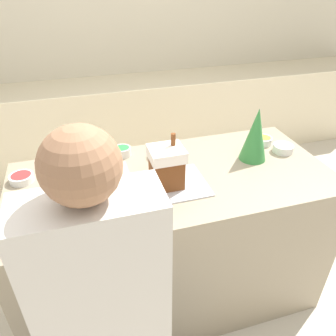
% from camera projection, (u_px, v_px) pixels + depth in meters
% --- Properties ---
extents(ground_plane, '(12.00, 12.00, 0.00)m').
position_uv_depth(ground_plane, '(172.00, 289.00, 2.30)').
color(ground_plane, beige).
extents(wall_back, '(8.00, 0.05, 2.60)m').
position_uv_depth(wall_back, '(110.00, 36.00, 3.44)').
color(wall_back, beige).
rests_on(wall_back, ground_plane).
extents(back_cabinet_block, '(6.00, 0.60, 0.90)m').
position_uv_depth(back_cabinet_block, '(121.00, 123.00, 3.62)').
color(back_cabinet_block, beige).
rests_on(back_cabinet_block, ground_plane).
extents(kitchen_island, '(1.77, 0.82, 0.96)m').
position_uv_depth(kitchen_island, '(173.00, 240.00, 2.05)').
color(kitchen_island, gray).
rests_on(kitchen_island, ground_plane).
extents(baking_tray, '(0.42, 0.31, 0.01)m').
position_uv_depth(baking_tray, '(167.00, 185.00, 1.72)').
color(baking_tray, silver).
rests_on(baking_tray, kitchen_island).
extents(gingerbread_house, '(0.17, 0.16, 0.28)m').
position_uv_depth(gingerbread_house, '(167.00, 166.00, 1.66)').
color(gingerbread_house, brown).
rests_on(gingerbread_house, baking_tray).
extents(decorative_tree, '(0.16, 0.16, 0.32)m').
position_uv_depth(decorative_tree, '(256.00, 134.00, 1.88)').
color(decorative_tree, '#33843D').
rests_on(decorative_tree, kitchen_island).
extents(candy_bowl_far_right, '(0.10, 0.10, 0.05)m').
position_uv_depth(candy_bowl_far_right, '(123.00, 151.00, 1.98)').
color(candy_bowl_far_right, silver).
rests_on(candy_bowl_far_right, kitchen_island).
extents(candy_bowl_near_tray_left, '(0.12, 0.12, 0.05)m').
position_uv_depth(candy_bowl_near_tray_left, '(283.00, 148.00, 2.02)').
color(candy_bowl_near_tray_left, white).
rests_on(candy_bowl_near_tray_left, kitchen_island).
extents(candy_bowl_beside_tree, '(0.11, 0.11, 0.04)m').
position_uv_depth(candy_bowl_beside_tree, '(263.00, 140.00, 2.11)').
color(candy_bowl_beside_tree, white).
rests_on(candy_bowl_beside_tree, kitchen_island).
extents(candy_bowl_front_corner, '(0.11, 0.11, 0.04)m').
position_uv_depth(candy_bowl_front_corner, '(159.00, 154.00, 1.97)').
color(candy_bowl_front_corner, white).
rests_on(candy_bowl_front_corner, kitchen_island).
extents(candy_bowl_center_rear, '(0.13, 0.13, 0.04)m').
position_uv_depth(candy_bowl_center_rear, '(56.00, 185.00, 1.69)').
color(candy_bowl_center_rear, white).
rests_on(candy_bowl_center_rear, kitchen_island).
extents(candy_bowl_near_tray_right, '(0.13, 0.13, 0.04)m').
position_uv_depth(candy_bowl_near_tray_right, '(22.00, 178.00, 1.75)').
color(candy_bowl_near_tray_right, white).
rests_on(candy_bowl_near_tray_right, kitchen_island).
extents(cookbook, '(0.21, 0.16, 0.02)m').
position_uv_depth(cookbook, '(109.00, 173.00, 1.81)').
color(cookbook, '#CCB78C').
rests_on(cookbook, kitchen_island).
extents(person, '(0.43, 0.53, 1.63)m').
position_uv_depth(person, '(107.00, 325.00, 1.18)').
color(person, '#424C6B').
rests_on(person, ground_plane).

